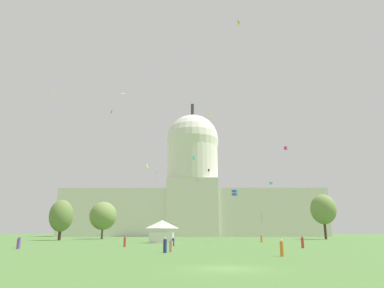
{
  "coord_description": "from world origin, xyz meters",
  "views": [
    {
      "loc": [
        -2.08,
        -24.29,
        2.4
      ],
      "look_at": [
        -3.16,
        99.4,
        33.79
      ],
      "focal_mm": 32.37,
      "sensor_mm": 36.0,
      "label": 1
    }
  ],
  "objects_px": {
    "capitol_building": "(192,193)",
    "tree_east_far": "(323,209)",
    "kite_red_mid": "(156,174)",
    "kite_lime_mid": "(147,166)",
    "kite_turquoise_mid": "(194,158)",
    "kite_yellow_high": "(211,119)",
    "kite_cyan_mid": "(271,183)",
    "kite_magenta_mid": "(286,148)",
    "person_tan_back_right": "(171,246)",
    "person_navy_back_left": "(173,242)",
    "kite_green_mid": "(196,181)",
    "tree_west_mid": "(61,216)",
    "person_orange_front_right": "(282,249)",
    "tree_west_far": "(103,216)",
    "kite_white_high": "(122,97)",
    "kite_gold_high": "(240,23)",
    "event_tent": "(162,231)",
    "kite_orange_low": "(261,211)",
    "person_orange_front_left": "(262,239)",
    "kite_blue_low": "(235,193)",
    "kite_yellow_mid": "(53,94)",
    "person_navy_back_center": "(165,246)",
    "person_denim_near_tent": "(19,242)",
    "kite_black_mid": "(209,170)",
    "person_red_lawn_far_left": "(125,242)",
    "person_purple_edge_west": "(19,243)",
    "kite_violet_high": "(112,112)",
    "person_red_near_tree_west": "(303,243)"
  },
  "relations": [
    {
      "from": "capitol_building",
      "to": "tree_east_far",
      "type": "distance_m",
      "value": 84.17
    },
    {
      "from": "kite_red_mid",
      "to": "kite_lime_mid",
      "type": "bearing_deg",
      "value": 6.51
    },
    {
      "from": "kite_lime_mid",
      "to": "kite_turquoise_mid",
      "type": "bearing_deg",
      "value": 136.88
    },
    {
      "from": "tree_east_far",
      "to": "kite_yellow_high",
      "type": "xyz_separation_m",
      "value": [
        -36.51,
        -6.51,
        29.0
      ]
    },
    {
      "from": "kite_cyan_mid",
      "to": "kite_magenta_mid",
      "type": "bearing_deg",
      "value": 65.65
    },
    {
      "from": "person_tan_back_right",
      "to": "person_navy_back_left",
      "type": "bearing_deg",
      "value": -98.45
    },
    {
      "from": "kite_green_mid",
      "to": "tree_west_mid",
      "type": "bearing_deg",
      "value": -64.45
    },
    {
      "from": "person_orange_front_right",
      "to": "tree_west_far",
      "type": "bearing_deg",
      "value": 161.46
    },
    {
      "from": "tree_west_far",
      "to": "kite_white_high",
      "type": "distance_m",
      "value": 45.14
    },
    {
      "from": "kite_gold_high",
      "to": "event_tent",
      "type": "bearing_deg",
      "value": 54.38
    },
    {
      "from": "event_tent",
      "to": "kite_green_mid",
      "type": "bearing_deg",
      "value": 82.47
    },
    {
      "from": "event_tent",
      "to": "tree_west_far",
      "type": "bearing_deg",
      "value": 121.42
    },
    {
      "from": "kite_orange_low",
      "to": "kite_red_mid",
      "type": "bearing_deg",
      "value": -109.1
    },
    {
      "from": "event_tent",
      "to": "kite_yellow_high",
      "type": "bearing_deg",
      "value": 67.97
    },
    {
      "from": "capitol_building",
      "to": "event_tent",
      "type": "relative_size",
      "value": 25.12
    },
    {
      "from": "person_orange_front_left",
      "to": "kite_white_high",
      "type": "height_order",
      "value": "kite_white_high"
    },
    {
      "from": "person_tan_back_right",
      "to": "kite_blue_low",
      "type": "bearing_deg",
      "value": -118.92
    },
    {
      "from": "event_tent",
      "to": "kite_yellow_mid",
      "type": "bearing_deg",
      "value": -128.74
    },
    {
      "from": "person_navy_back_center",
      "to": "kite_green_mid",
      "type": "bearing_deg",
      "value": 29.59
    },
    {
      "from": "tree_west_far",
      "to": "tree_east_far",
      "type": "distance_m",
      "value": 73.12
    },
    {
      "from": "person_denim_near_tent",
      "to": "kite_black_mid",
      "type": "height_order",
      "value": "kite_black_mid"
    },
    {
      "from": "kite_gold_high",
      "to": "kite_magenta_mid",
      "type": "bearing_deg",
      "value": -6.11
    },
    {
      "from": "tree_west_mid",
      "to": "kite_yellow_high",
      "type": "relative_size",
      "value": 5.54
    },
    {
      "from": "person_red_lawn_far_left",
      "to": "kite_green_mid",
      "type": "height_order",
      "value": "kite_green_mid"
    },
    {
      "from": "kite_red_mid",
      "to": "kite_white_high",
      "type": "relative_size",
      "value": 0.93
    },
    {
      "from": "person_orange_front_right",
      "to": "kite_gold_high",
      "type": "relative_size",
      "value": 1.1
    },
    {
      "from": "kite_cyan_mid",
      "to": "kite_yellow_high",
      "type": "bearing_deg",
      "value": 20.04
    },
    {
      "from": "kite_lime_mid",
      "to": "person_purple_edge_west",
      "type": "bearing_deg",
      "value": 56.22
    },
    {
      "from": "kite_orange_low",
      "to": "kite_yellow_high",
      "type": "height_order",
      "value": "kite_yellow_high"
    },
    {
      "from": "kite_yellow_mid",
      "to": "kite_cyan_mid",
      "type": "xyz_separation_m",
      "value": [
        54.06,
        74.13,
        -5.75
      ]
    },
    {
      "from": "tree_west_far",
      "to": "tree_west_mid",
      "type": "xyz_separation_m",
      "value": [
        -7.35,
        -18.12,
        -0.79
      ]
    },
    {
      "from": "person_red_lawn_far_left",
      "to": "kite_violet_high",
      "type": "relative_size",
      "value": 1.32
    },
    {
      "from": "kite_lime_mid",
      "to": "tree_west_far",
      "type": "bearing_deg",
      "value": -5.2
    },
    {
      "from": "kite_red_mid",
      "to": "kite_yellow_high",
      "type": "bearing_deg",
      "value": 29.97
    },
    {
      "from": "kite_blue_low",
      "to": "kite_green_mid",
      "type": "height_order",
      "value": "kite_green_mid"
    },
    {
      "from": "person_red_near_tree_west",
      "to": "kite_yellow_high",
      "type": "xyz_separation_m",
      "value": [
        -10.84,
        54.18,
        37.63
      ]
    },
    {
      "from": "kite_black_mid",
      "to": "kite_violet_high",
      "type": "bearing_deg",
      "value": -156.52
    },
    {
      "from": "person_orange_front_right",
      "to": "kite_blue_low",
      "type": "bearing_deg",
      "value": 134.85
    },
    {
      "from": "kite_magenta_mid",
      "to": "kite_white_high",
      "type": "relative_size",
      "value": 0.32
    },
    {
      "from": "person_purple_edge_west",
      "to": "kite_white_high",
      "type": "height_order",
      "value": "kite_white_high"
    },
    {
      "from": "kite_gold_high",
      "to": "kite_lime_mid",
      "type": "xyz_separation_m",
      "value": [
        -26.24,
        66.82,
        -15.1
      ]
    },
    {
      "from": "capitol_building",
      "to": "person_navy_back_center",
      "type": "height_order",
      "value": "capitol_building"
    },
    {
      "from": "tree_east_far",
      "to": "person_denim_near_tent",
      "type": "distance_m",
      "value": 91.14
    },
    {
      "from": "tree_west_far",
      "to": "person_purple_edge_west",
      "type": "xyz_separation_m",
      "value": [
        5.94,
        -68.1,
        -6.86
      ]
    },
    {
      "from": "kite_gold_high",
      "to": "kite_white_high",
      "type": "bearing_deg",
      "value": 59.9
    },
    {
      "from": "person_orange_front_left",
      "to": "kite_white_high",
      "type": "xyz_separation_m",
      "value": [
        -35.21,
        4.76,
        37.41
      ]
    },
    {
      "from": "person_navy_back_center",
      "to": "kite_yellow_mid",
      "type": "bearing_deg",
      "value": 86.95
    },
    {
      "from": "person_purple_edge_west",
      "to": "kite_cyan_mid",
      "type": "bearing_deg",
      "value": -44.22
    },
    {
      "from": "kite_cyan_mid",
      "to": "kite_yellow_high",
      "type": "height_order",
      "value": "kite_yellow_high"
    },
    {
      "from": "capitol_building",
      "to": "tree_west_far",
      "type": "xyz_separation_m",
      "value": [
        -29.82,
        -66.41,
        -15.03
      ]
    }
  ]
}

